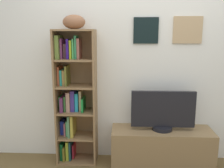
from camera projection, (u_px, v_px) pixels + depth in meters
The scene contains 5 objects.
back_wall at pixel (139, 56), 2.86m from camera, with size 4.80×0.08×2.48m.
bookshelf at pixel (73, 98), 2.85m from camera, with size 0.45×0.28×1.54m.
football at pixel (74, 22), 2.65m from camera, with size 0.24×0.15×0.15m, color #8E5B3C.
tv_stand at pixel (161, 147), 2.83m from camera, with size 1.14×0.39×0.43m.
television at pixel (163, 111), 2.75m from camera, with size 0.71×0.22×0.45m.
Camera 1 is at (-0.17, -1.75, 1.50)m, focal length 39.57 mm.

